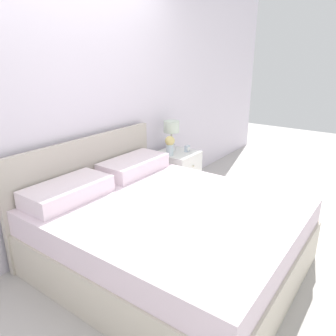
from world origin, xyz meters
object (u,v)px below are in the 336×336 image
at_px(table_lamp, 171,129).
at_px(alarm_clock, 187,149).
at_px(flower_vase, 170,144).
at_px(nightstand, 177,175).
at_px(bed, 163,231).

xyz_separation_m(table_lamp, alarm_clock, (0.06, -0.19, -0.22)).
relative_size(flower_vase, alarm_clock, 3.03).
xyz_separation_m(nightstand, alarm_clock, (0.09, -0.08, 0.33)).
xyz_separation_m(bed, flower_vase, (1.04, 0.67, 0.41)).
distance_m(nightstand, table_lamp, 0.55).
xyz_separation_m(bed, nightstand, (1.18, 0.67, -0.01)).
distance_m(bed, alarm_clock, 1.43).
xyz_separation_m(bed, table_lamp, (1.21, 0.77, 0.53)).
relative_size(nightstand, table_lamp, 1.63).
bearing_deg(nightstand, flower_vase, 178.62).
xyz_separation_m(nightstand, flower_vase, (-0.14, 0.00, 0.42)).
xyz_separation_m(flower_vase, alarm_clock, (0.23, -0.09, -0.09)).
distance_m(nightstand, flower_vase, 0.44).
bearing_deg(flower_vase, nightstand, -1.38).
height_order(bed, alarm_clock, bed).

